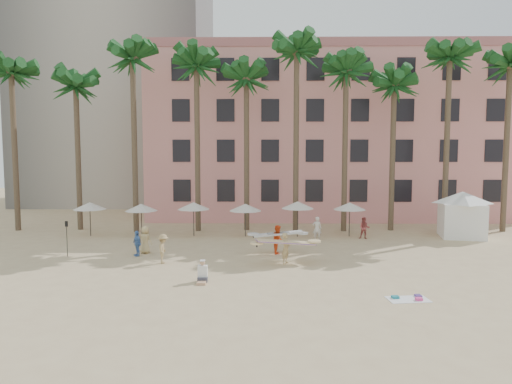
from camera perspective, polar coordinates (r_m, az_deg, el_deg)
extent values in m
plane|color=#D1B789|center=(23.11, 0.05, -11.24)|extent=(120.00, 120.00, 0.00)
cube|color=#E18D89|center=(48.68, 8.76, 6.73)|extent=(35.00, 14.00, 16.00)
cube|color=#A89E8E|center=(65.59, -16.60, 21.19)|extent=(22.00, 18.00, 50.00)
cylinder|color=brown|center=(42.36, -27.92, 4.46)|extent=(0.44, 0.44, 13.00)
cylinder|color=brown|center=(40.68, -21.35, 3.99)|extent=(0.44, 0.44, 12.00)
cylinder|color=brown|center=(38.11, -14.95, 5.63)|extent=(0.44, 0.44, 14.00)
cylinder|color=brown|center=(37.57, -7.34, 5.38)|extent=(0.44, 0.44, 13.50)
cylinder|color=brown|center=(37.72, -1.18, 4.66)|extent=(0.44, 0.44, 12.50)
cylinder|color=brown|center=(36.80, 5.04, 6.19)|extent=(0.44, 0.44, 14.50)
cylinder|color=brown|center=(37.80, 11.05, 4.95)|extent=(0.44, 0.44, 13.00)
cylinder|color=brown|center=(39.19, 16.69, 4.10)|extent=(0.44, 0.44, 12.00)
cylinder|color=brown|center=(39.54, 22.73, 5.38)|extent=(0.44, 0.44, 14.00)
cylinder|color=brown|center=(42.10, 28.81, 4.76)|extent=(0.44, 0.44, 13.50)
cylinder|color=#332B23|center=(37.51, -20.01, -3.30)|extent=(0.07, 0.07, 2.50)
cone|color=white|center=(37.37, -20.06, -1.64)|extent=(2.50, 2.50, 0.55)
cylinder|color=#332B23|center=(36.20, -14.12, -3.52)|extent=(0.07, 0.07, 2.40)
cone|color=white|center=(36.06, -14.16, -1.87)|extent=(2.50, 2.50, 0.55)
cylinder|color=#332B23|center=(35.57, -7.79, -3.49)|extent=(0.07, 0.07, 2.50)
cone|color=white|center=(35.43, -7.81, -1.73)|extent=(2.50, 2.50, 0.55)
cylinder|color=#332B23|center=(35.11, -1.33, -3.64)|extent=(0.07, 0.07, 2.40)
cone|color=white|center=(34.97, -1.34, -1.93)|extent=(2.50, 2.50, 0.55)
cylinder|color=#332B23|center=(35.08, 5.22, -3.50)|extent=(0.07, 0.07, 2.60)
cone|color=white|center=(34.93, 5.23, -1.63)|extent=(2.50, 2.50, 0.55)
cylinder|color=#332B23|center=(35.82, 11.60, -3.48)|extent=(0.07, 0.07, 2.50)
cone|color=white|center=(35.67, 11.63, -1.74)|extent=(2.50, 2.50, 0.55)
cube|color=white|center=(38.10, 24.31, -3.25)|extent=(3.53, 3.53, 2.60)
cone|color=white|center=(37.90, 24.41, -0.63)|extent=(5.29, 5.29, 0.90)
cube|color=white|center=(21.63, 18.48, -12.61)|extent=(1.90, 1.19, 0.02)
cube|color=teal|center=(21.60, 17.02, -12.44)|extent=(0.33, 0.28, 0.10)
cube|color=#F44393|center=(21.60, 19.69, -12.48)|extent=(0.30, 0.25, 0.12)
cube|color=#503785|center=(22.12, 19.61, -12.12)|extent=(0.29, 0.33, 0.08)
imported|color=tan|center=(26.69, 3.75, -7.04)|extent=(0.69, 0.78, 1.81)
cube|color=beige|center=(26.61, 3.76, -6.27)|extent=(3.50, 1.35, 0.40)
imported|color=#FF511A|center=(29.32, 2.77, -5.93)|extent=(0.73, 0.91, 1.82)
cube|color=silver|center=(29.25, 2.77, -5.23)|extent=(3.23, 1.11, 0.32)
imported|color=#5380C2|center=(29.56, -14.65, -6.22)|extent=(0.91, 0.96, 1.59)
imported|color=tan|center=(27.26, -11.54, -6.97)|extent=(0.76, 1.18, 1.72)
imported|color=#AB4947|center=(35.08, 13.39, -4.40)|extent=(0.94, 0.82, 1.64)
imported|color=silver|center=(33.65, 7.64, -4.58)|extent=(0.69, 0.49, 1.79)
imported|color=tan|center=(30.16, -13.68, -5.83)|extent=(0.98, 0.78, 1.75)
cylinder|color=black|center=(30.71, -22.55, -5.54)|extent=(0.04, 0.04, 2.10)
cube|color=black|center=(30.55, -22.62, -3.70)|extent=(0.18, 0.03, 0.35)
cube|color=#3F3F4C|center=(23.30, -6.70, -10.81)|extent=(0.48, 0.45, 0.26)
cube|color=tan|center=(22.96, -6.82, -11.21)|extent=(0.43, 0.48, 0.13)
cube|color=white|center=(23.25, -6.69, -9.80)|extent=(0.47, 0.28, 0.59)
sphere|color=tan|center=(23.14, -6.70, -8.77)|extent=(0.26, 0.26, 0.26)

